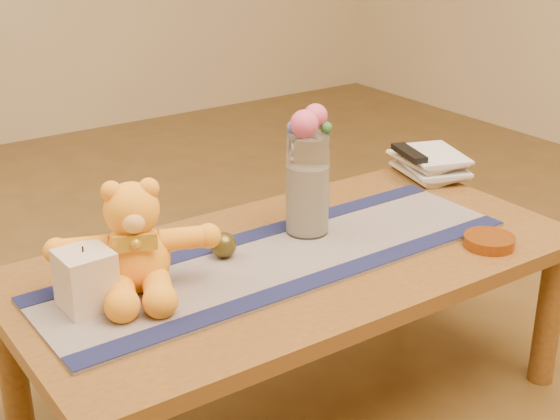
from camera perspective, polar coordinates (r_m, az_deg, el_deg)
floor at (r=2.18m, az=1.11°, el=-13.91°), size 5.50×5.50×0.00m
coffee_table_top at (r=1.96m, az=1.21°, el=-3.74°), size 1.40×0.70×0.04m
table_leg_fr at (r=2.30m, az=18.76°, el=-7.19°), size 0.07×0.07×0.41m
table_leg_bl at (r=2.07m, az=-18.68°, el=-10.70°), size 0.07×0.07×0.41m
table_leg_br at (r=2.63m, az=8.80°, el=-2.28°), size 0.07×0.07×0.41m
persian_runner at (r=1.92m, az=0.13°, el=-3.50°), size 1.20×0.37×0.01m
runner_border_near at (r=1.81m, az=2.80°, el=-4.99°), size 1.20×0.08×0.00m
runner_border_far at (r=2.03m, az=-2.26°, el=-1.90°), size 1.20×0.08×0.00m
teddy_bear at (r=1.76m, az=-10.47°, el=-1.94°), size 0.44×0.40×0.24m
pillar_candle at (r=1.72m, az=-13.77°, el=-4.87°), size 0.11×0.11×0.13m
candle_wick at (r=1.69m, az=-13.99°, el=-2.76°), size 0.00×0.00×0.01m
glass_vase at (r=2.01m, az=2.00°, el=1.84°), size 0.11×0.11×0.26m
potpourri_fill at (r=2.02m, az=1.98°, el=0.80°), size 0.09×0.09×0.18m
rose_left at (r=1.93m, az=1.76°, el=6.21°), size 0.07×0.07×0.07m
rose_right at (r=1.97m, az=2.57°, el=6.79°), size 0.06×0.06×0.06m
blue_flower_back at (r=1.99m, az=1.69°, el=6.45°), size 0.04×0.04×0.04m
blue_flower_side at (r=1.96m, az=1.00°, el=5.94°), size 0.04×0.04×0.04m
leaf_sprig at (r=1.97m, az=3.34°, el=5.94°), size 0.03×0.03×0.03m
bronze_ball at (r=1.91m, az=-4.08°, el=-2.52°), size 0.07×0.07×0.06m
book_bottom at (r=2.47m, az=9.05°, el=2.50°), size 0.21×0.26×0.02m
book_lower at (r=2.47m, az=9.22°, el=2.90°), size 0.23×0.27×0.02m
book_upper at (r=2.46m, az=8.95°, el=3.34°), size 0.20×0.25×0.02m
book_top at (r=2.46m, az=9.23°, el=3.74°), size 0.23×0.27×0.02m
tv_remote at (r=2.44m, az=9.26°, el=4.06°), size 0.09×0.17×0.02m
amber_dish at (r=2.05m, az=14.80°, el=-2.18°), size 0.15×0.15×0.03m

